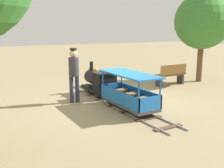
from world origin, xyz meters
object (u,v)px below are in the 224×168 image
at_px(conductor_person, 74,71).
at_px(oak_tree_far, 202,21).
at_px(locomotive, 99,82).
at_px(passenger_car, 129,95).
at_px(park_bench, 171,75).

height_order(conductor_person, oak_tree_far, oak_tree_far).
relative_size(locomotive, conductor_person, 0.89).
relative_size(conductor_person, oak_tree_far, 0.45).
height_order(locomotive, conductor_person, conductor_person).
xyz_separation_m(locomotive, passenger_car, (0.00, -1.76, -0.06)).
distance_m(locomotive, park_bench, 3.20).
relative_size(passenger_car, conductor_person, 1.23).
xyz_separation_m(passenger_car, conductor_person, (-1.00, 1.42, 0.53)).
bearing_deg(passenger_car, park_bench, 30.86).
distance_m(locomotive, conductor_person, 1.16).
bearing_deg(conductor_person, park_bench, 6.64).
xyz_separation_m(conductor_person, oak_tree_far, (5.80, 0.55, 1.50)).
xyz_separation_m(passenger_car, oak_tree_far, (4.80, 1.97, 2.03)).
height_order(locomotive, oak_tree_far, oak_tree_far).
distance_m(conductor_person, oak_tree_far, 6.02).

